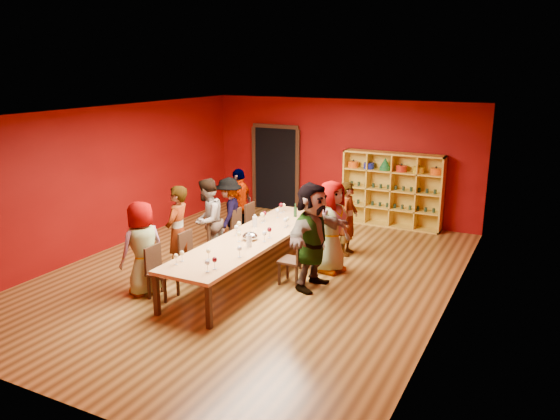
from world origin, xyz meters
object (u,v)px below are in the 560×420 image
object	(u,v)px
wine_bottle	(295,212)
person_left_2	(207,221)
chair_person_left_4	(254,221)
person_right_2	(312,236)
tasting_table	(253,239)
chair_person_left_2	(218,239)
chair_person_left_0	(159,269)
person_left_1	(178,232)
chair_person_right_2	(296,258)
chair_person_left_3	(241,228)
person_right_4	(348,219)
spittoon_bowl	(250,236)
chair_person_right_4	(336,229)
person_right_3	(331,227)
chair_person_left_1	(191,253)
person_left_4	(240,205)
chair_person_right_3	(316,244)
person_left_0	(142,248)
shelving_unit	(392,186)
person_left_3	(229,214)

from	to	relation	value
wine_bottle	person_left_2	bearing A→B (deg)	-133.90
chair_person_left_4	person_right_2	size ratio (longest dim) A/B	0.47
tasting_table	chair_person_left_2	xyz separation A→B (m)	(-0.91, 0.23, -0.20)
chair_person_left_0	person_left_1	world-z (taller)	person_left_1
chair_person_right_2	wine_bottle	distance (m)	1.83
chair_person_left_0	chair_person_left_3	distance (m)	2.67
person_right_4	spittoon_bowl	world-z (taller)	person_right_4
chair_person_right_4	person_right_3	bearing A→B (deg)	-73.54
chair_person_left_1	person_left_2	world-z (taller)	person_left_2
chair_person_left_2	person_left_4	xyz separation A→B (m)	(-0.36, 1.42, 0.32)
chair_person_left_1	person_left_2	size ratio (longest dim) A/B	0.53
chair_person_left_1	chair_person_right_2	size ratio (longest dim) A/B	1.00
chair_person_right_3	spittoon_bowl	bearing A→B (deg)	-129.32
person_left_0	chair_person_left_4	xyz separation A→B (m)	(0.32, 3.23, -0.32)
shelving_unit	chair_person_right_2	world-z (taller)	shelving_unit
shelving_unit	person_right_4	size ratio (longest dim) A/B	1.57
chair_person_right_2	chair_person_right_4	xyz separation A→B (m)	(0.00, 1.93, 0.00)
chair_person_right_4	chair_person_left_4	bearing A→B (deg)	-172.69
person_left_3	chair_person_left_4	bearing A→B (deg)	134.48
person_right_2	person_right_4	distance (m)	1.94
chair_person_left_2	person_left_3	xyz separation A→B (m)	(-0.28, 0.85, 0.27)
shelving_unit	chair_person_right_2	distance (m)	4.42
chair_person_left_1	wine_bottle	world-z (taller)	wine_bottle
chair_person_left_4	person_left_4	distance (m)	0.48
chair_person_right_4	person_right_4	bearing A→B (deg)	-0.00
person_right_3	chair_person_right_4	distance (m)	1.16
person_left_3	chair_person_right_4	distance (m)	2.26
person_left_3	chair_person_right_4	bearing A→B (deg)	91.47
person_right_2	person_right_3	distance (m)	0.88
tasting_table	person_left_1	bearing A→B (deg)	-149.86
chair_person_left_0	chair_person_left_2	bearing A→B (deg)	90.00
chair_person_left_3	shelving_unit	bearing A→B (deg)	54.52
chair_person_right_3	wine_bottle	distance (m)	1.13
shelving_unit	person_left_1	distance (m)	5.63
chair_person_left_3	chair_person_right_3	world-z (taller)	same
person_right_3	spittoon_bowl	distance (m)	1.56
chair_person_left_0	person_left_3	xyz separation A→B (m)	(-0.28, 2.67, 0.27)
person_right_2	person_right_3	bearing A→B (deg)	6.94
chair_person_left_1	chair_person_right_2	distance (m)	1.93
chair_person_left_3	chair_person_right_4	xyz separation A→B (m)	(1.82, 0.80, 0.00)
person_left_0	chair_person_right_4	distance (m)	4.09
chair_person_right_2	chair_person_right_3	xyz separation A→B (m)	(0.00, 0.88, 0.00)
person_left_1	chair_person_right_3	size ratio (longest dim) A/B	1.93
person_left_1	chair_person_left_2	xyz separation A→B (m)	(0.27, 0.91, -0.36)
shelving_unit	wine_bottle	xyz separation A→B (m)	(-1.27, -2.75, -0.13)
chair_person_left_0	person_right_4	distance (m)	4.05
chair_person_left_1	person_left_3	bearing A→B (deg)	98.94
person_left_2	chair_person_left_4	size ratio (longest dim) A/B	1.89
shelving_unit	chair_person_right_3	bearing A→B (deg)	-97.95
chair_person_left_2	person_left_4	bearing A→B (deg)	104.18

